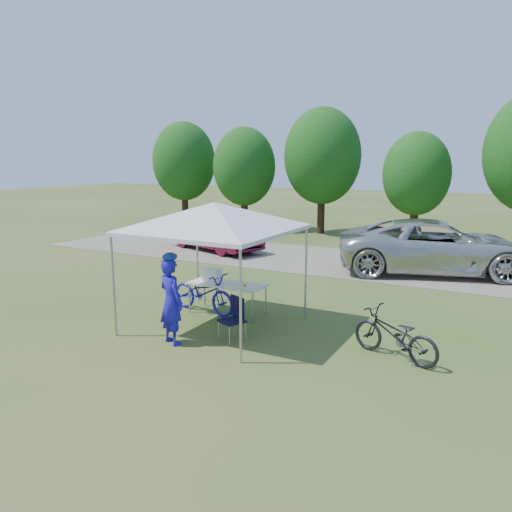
{
  "coord_description": "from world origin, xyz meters",
  "views": [
    {
      "loc": [
        5.74,
        -8.85,
        3.62
      ],
      "look_at": [
        -0.06,
        2.0,
        1.23
      ],
      "focal_mm": 35.0,
      "sensor_mm": 36.0,
      "label": 1
    }
  ],
  "objects": [
    {
      "name": "bike_dark",
      "position": [
        3.89,
        -0.01,
        0.46
      ],
      "size": [
        1.86,
        1.17,
        0.92
      ],
      "primitive_type": "imported",
      "rotation": [
        0.0,
        0.0,
        -1.92
      ],
      "color": "black",
      "rests_on": "ground"
    },
    {
      "name": "cyclist",
      "position": [
        -0.2,
        -1.29,
        0.86
      ],
      "size": [
        0.73,
        0.61,
        1.73
      ],
      "primitive_type": "imported",
      "rotation": [
        0.0,
        0.0,
        2.79
      ],
      "color": "#1A15AD",
      "rests_on": "ground"
    },
    {
      "name": "sedan",
      "position": [
        -5.06,
        7.84,
        0.73
      ],
      "size": [
        4.59,
        2.81,
        1.43
      ],
      "primitive_type": "imported",
      "rotation": [
        0.0,
        0.0,
        1.25
      ],
      "color": "#570E27",
      "rests_on": "gravel_strip"
    },
    {
      "name": "canopy",
      "position": [
        0.0,
        0.0,
        2.65
      ],
      "size": [
        4.53,
        4.53,
        3.0
      ],
      "color": "#A5A5AA",
      "rests_on": "ground"
    },
    {
      "name": "cooler",
      "position": [
        -0.65,
        0.88,
        0.91
      ],
      "size": [
        0.44,
        0.3,
        0.32
      ],
      "color": "white",
      "rests_on": "folding_table"
    },
    {
      "name": "folding_chair",
      "position": [
        0.78,
        -0.5,
        0.52
      ],
      "size": [
        0.59,
        0.63,
        0.88
      ],
      "rotation": [
        0.0,
        0.0,
        -0.44
      ],
      "color": "black",
      "rests_on": "ground"
    },
    {
      "name": "ice_cream_cup",
      "position": [
        0.28,
        0.83,
        0.78
      ],
      "size": [
        0.07,
        0.07,
        0.06
      ],
      "primitive_type": "cylinder",
      "color": "gold",
      "rests_on": "folding_table"
    },
    {
      "name": "minivan",
      "position": [
        3.42,
        7.73,
        0.87
      ],
      "size": [
        6.7,
        4.55,
        1.7
      ],
      "primitive_type": "imported",
      "rotation": [
        0.0,
        0.0,
        1.88
      ],
      "color": "silver",
      "rests_on": "gravel_strip"
    },
    {
      "name": "ground",
      "position": [
        0.0,
        0.0,
        0.0
      ],
      "size": [
        100.0,
        100.0,
        0.0
      ],
      "primitive_type": "plane",
      "color": "#2D5119",
      "rests_on": "ground"
    },
    {
      "name": "treeline",
      "position": [
        -0.29,
        14.05,
        3.53
      ],
      "size": [
        24.89,
        4.28,
        6.3
      ],
      "color": "#382314",
      "rests_on": "ground"
    },
    {
      "name": "folding_table",
      "position": [
        -0.23,
        0.88,
        0.71
      ],
      "size": [
        1.82,
        0.76,
        0.75
      ],
      "color": "white",
      "rests_on": "ground"
    },
    {
      "name": "bike_blue",
      "position": [
        -0.82,
        0.73,
        0.49
      ],
      "size": [
        1.94,
        0.92,
        0.98
      ],
      "primitive_type": "imported",
      "rotation": [
        0.0,
        0.0,
        1.42
      ],
      "color": "#1D13AC",
      "rests_on": "ground"
    },
    {
      "name": "gravel_strip",
      "position": [
        0.0,
        8.0,
        0.01
      ],
      "size": [
        24.0,
        5.0,
        0.02
      ],
      "primitive_type": "cube",
      "color": "gray",
      "rests_on": "ground"
    }
  ]
}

